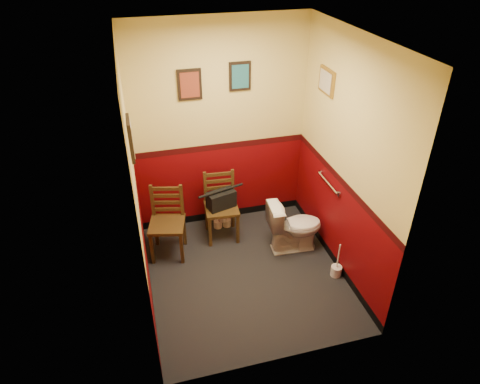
# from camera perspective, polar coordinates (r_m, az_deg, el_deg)

# --- Properties ---
(floor) EXTENTS (2.20, 2.40, 0.00)m
(floor) POSITION_cam_1_polar(r_m,az_deg,el_deg) (5.15, 0.73, -10.90)
(floor) COLOR black
(floor) RESTS_ON ground
(ceiling) EXTENTS (2.20, 2.40, 0.00)m
(ceiling) POSITION_cam_1_polar(r_m,az_deg,el_deg) (3.85, 1.03, 19.87)
(ceiling) COLOR silver
(ceiling) RESTS_ON ground
(wall_back) EXTENTS (2.20, 0.00, 2.70)m
(wall_back) POSITION_cam_1_polar(r_m,az_deg,el_deg) (5.38, -2.66, 8.40)
(wall_back) COLOR #5B0408
(wall_back) RESTS_ON ground
(wall_front) EXTENTS (2.20, 0.00, 2.70)m
(wall_front) POSITION_cam_1_polar(r_m,az_deg,el_deg) (3.41, 6.39, -7.62)
(wall_front) COLOR #5B0408
(wall_front) RESTS_ON ground
(wall_left) EXTENTS (0.00, 2.40, 2.70)m
(wall_left) POSITION_cam_1_polar(r_m,az_deg,el_deg) (4.22, -13.68, 0.19)
(wall_left) COLOR #5B0408
(wall_left) RESTS_ON ground
(wall_right) EXTENTS (0.00, 2.40, 2.70)m
(wall_right) POSITION_cam_1_polar(r_m,az_deg,el_deg) (4.73, 13.82, 3.87)
(wall_right) COLOR #5B0408
(wall_right) RESTS_ON ground
(grab_bar) EXTENTS (0.05, 0.56, 0.06)m
(grab_bar) POSITION_cam_1_polar(r_m,az_deg,el_deg) (5.10, 11.69, 1.19)
(grab_bar) COLOR silver
(grab_bar) RESTS_ON wall_right
(framed_print_back_a) EXTENTS (0.28, 0.04, 0.36)m
(framed_print_back_a) POSITION_cam_1_polar(r_m,az_deg,el_deg) (5.09, -6.74, 14.03)
(framed_print_back_a) COLOR black
(framed_print_back_a) RESTS_ON wall_back
(framed_print_back_b) EXTENTS (0.26, 0.04, 0.34)m
(framed_print_back_b) POSITION_cam_1_polar(r_m,az_deg,el_deg) (5.19, 0.00, 15.18)
(framed_print_back_b) COLOR black
(framed_print_back_b) RESTS_ON wall_back
(framed_print_left) EXTENTS (0.04, 0.30, 0.38)m
(framed_print_left) POSITION_cam_1_polar(r_m,az_deg,el_deg) (4.07, -14.37, 6.93)
(framed_print_left) COLOR black
(framed_print_left) RESTS_ON wall_left
(framed_print_right) EXTENTS (0.04, 0.34, 0.28)m
(framed_print_right) POSITION_cam_1_polar(r_m,az_deg,el_deg) (4.94, 11.46, 14.27)
(framed_print_right) COLOR olive
(framed_print_right) RESTS_ON wall_right
(toilet) EXTENTS (0.70, 0.42, 0.67)m
(toilet) POSITION_cam_1_polar(r_m,az_deg,el_deg) (5.36, 7.27, -4.56)
(toilet) COLOR white
(toilet) RESTS_ON floor
(toilet_brush) EXTENTS (0.13, 0.13, 0.46)m
(toilet_brush) POSITION_cam_1_polar(r_m,az_deg,el_deg) (5.22, 12.71, -10.14)
(toilet_brush) COLOR silver
(toilet_brush) RESTS_ON floor
(chair_left) EXTENTS (0.50, 0.50, 0.89)m
(chair_left) POSITION_cam_1_polar(r_m,az_deg,el_deg) (5.27, -9.67, -4.03)
(chair_left) COLOR #523818
(chair_left) RESTS_ON floor
(chair_right) EXTENTS (0.44, 0.44, 0.89)m
(chair_right) POSITION_cam_1_polar(r_m,az_deg,el_deg) (5.49, -2.55, -1.92)
(chair_right) COLOR #523818
(chair_right) RESTS_ON floor
(handbag) EXTENTS (0.39, 0.27, 0.26)m
(handbag) POSITION_cam_1_polar(r_m,az_deg,el_deg) (5.38, -2.52, -0.99)
(handbag) COLOR black
(handbag) RESTS_ON chair_right
(tp_stack) EXTENTS (0.24, 0.13, 0.21)m
(tp_stack) POSITION_cam_1_polar(r_m,az_deg,el_deg) (5.83, -2.36, -3.92)
(tp_stack) COLOR silver
(tp_stack) RESTS_ON floor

